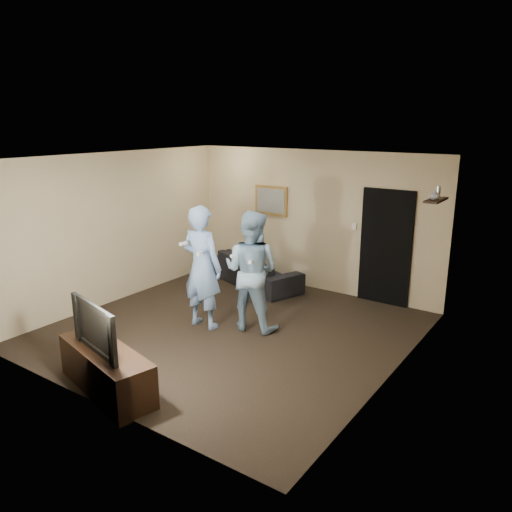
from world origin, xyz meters
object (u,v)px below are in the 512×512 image
Objects in this scene: sofa at (256,270)px; television at (103,326)px; wii_player_left at (202,267)px; wii_player_right at (251,271)px; tv_console at (107,371)px.

television is (0.79, -4.25, 0.53)m from sofa.
wii_player_left is 0.76m from wii_player_right.
wii_player_left reaches higher than television.
tv_console is at bearing -97.56° from wii_player_right.
sofa is at bearing 114.26° from tv_console.
wii_player_left is at bearing 112.30° from television.
sofa is 4.33m from tv_console.
sofa reaches higher than tv_console.
wii_player_left is at bearing 112.30° from tv_console.
tv_console is at bearing -166.32° from television.
sofa is 1.95× the size of television.
wii_player_right reaches higher than television.
wii_player_right reaches higher than tv_console.
wii_player_left reaches higher than tv_console.
wii_player_left is (-0.32, 2.13, 0.13)m from television.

